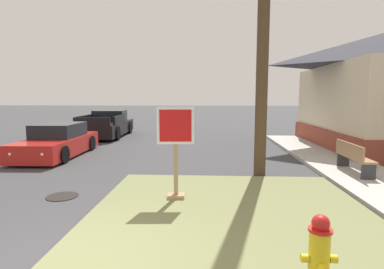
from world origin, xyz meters
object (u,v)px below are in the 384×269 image
object	(u,v)px
fire_hydrant	(319,259)
utility_pole	(264,7)
parked_sedan_red	(58,142)
manhole_cover	(62,196)
pickup_truck_black	(107,126)
street_bench	(353,156)
stop_sign	(176,154)

from	to	relation	value
fire_hydrant	utility_pole	size ratio (longest dim) A/B	0.10
parked_sedan_red	fire_hydrant	bearing A→B (deg)	-49.60
manhole_cover	pickup_truck_black	size ratio (longest dim) A/B	0.13
manhole_cover	pickup_truck_black	bearing A→B (deg)	103.23
street_bench	utility_pole	size ratio (longest dim) A/B	0.19
stop_sign	utility_pole	bearing A→B (deg)	47.32
fire_hydrant	pickup_truck_black	size ratio (longest dim) A/B	0.18
manhole_cover	parked_sedan_red	world-z (taller)	parked_sedan_red
manhole_cover	street_bench	size ratio (longest dim) A/B	0.40
pickup_truck_black	parked_sedan_red	bearing A→B (deg)	-89.55
fire_hydrant	utility_pole	bearing A→B (deg)	86.99
manhole_cover	street_bench	world-z (taller)	street_bench
stop_sign	parked_sedan_red	xyz separation A→B (m)	(-5.13, 5.00, -0.52)
manhole_cover	street_bench	xyz separation A→B (m)	(7.48, 2.24, 0.59)
pickup_truck_black	street_bench	size ratio (longest dim) A/B	3.03
parked_sedan_red	utility_pole	xyz separation A→B (m)	(7.32, -2.62, 4.18)
fire_hydrant	parked_sedan_red	bearing A→B (deg)	130.40
stop_sign	pickup_truck_black	world-z (taller)	stop_sign
fire_hydrant	parked_sedan_red	size ratio (longest dim) A/B	0.22
manhole_cover	parked_sedan_red	bearing A→B (deg)	117.35
pickup_truck_black	street_bench	xyz separation A→B (m)	(10.01, -8.55, -0.02)
stop_sign	pickup_truck_black	size ratio (longest dim) A/B	0.37
manhole_cover	parked_sedan_red	xyz separation A→B (m)	(-2.49, 4.82, 0.53)
stop_sign	manhole_cover	xyz separation A→B (m)	(-2.64, 0.18, -1.05)
parked_sedan_red	pickup_truck_black	size ratio (longest dim) A/B	0.82
stop_sign	manhole_cover	size ratio (longest dim) A/B	2.83
street_bench	pickup_truck_black	bearing A→B (deg)	139.49
stop_sign	pickup_truck_black	bearing A→B (deg)	115.24
fire_hydrant	utility_pole	xyz separation A→B (m)	(0.30, 5.63, 4.19)
pickup_truck_black	street_bench	bearing A→B (deg)	-40.51
parked_sedan_red	utility_pole	world-z (taller)	utility_pole
fire_hydrant	street_bench	bearing A→B (deg)	62.59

